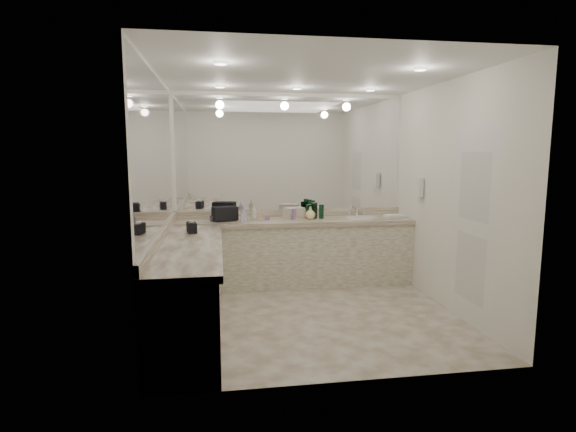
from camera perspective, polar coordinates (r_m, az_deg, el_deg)
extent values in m
plane|color=beige|center=(5.14, 2.94, -12.37)|extent=(3.20, 3.20, 0.00)
plane|color=white|center=(4.89, 3.17, 17.56)|extent=(3.20, 3.20, 0.00)
cube|color=white|center=(6.31, 0.26, 3.57)|extent=(3.20, 0.02, 2.60)
cube|color=white|center=(4.78, -16.09, 1.83)|extent=(0.02, 3.00, 2.60)
cube|color=white|center=(5.40, 19.92, 2.34)|extent=(0.02, 3.00, 2.60)
cube|color=silver|center=(6.15, 0.70, -4.84)|extent=(3.20, 0.60, 0.84)
cube|color=beige|center=(6.06, 0.72, -0.71)|extent=(3.20, 0.64, 0.06)
cube|color=silver|center=(4.63, -12.40, -9.36)|extent=(0.60, 2.40, 0.84)
cube|color=beige|center=(4.52, -12.45, -3.91)|extent=(0.64, 2.42, 0.06)
cube|color=beige|center=(6.33, 0.29, 0.40)|extent=(3.20, 0.04, 0.10)
cube|color=beige|center=(4.83, -15.69, -2.30)|extent=(0.04, 3.00, 0.10)
cube|color=white|center=(6.28, 0.28, 7.89)|extent=(3.12, 0.01, 1.55)
cube|color=white|center=(4.75, -16.17, 7.53)|extent=(0.01, 2.92, 1.55)
cylinder|color=white|center=(6.29, 9.27, -0.26)|extent=(0.44, 0.44, 0.03)
cube|color=silver|center=(6.48, 8.72, 0.66)|extent=(0.24, 0.16, 0.14)
cube|color=white|center=(6.00, 16.37, 3.50)|extent=(0.06, 0.10, 0.24)
cube|color=white|center=(4.99, 22.39, -1.10)|extent=(0.02, 0.82, 2.10)
cube|color=black|center=(5.96, -8.02, 0.22)|extent=(0.35, 0.28, 0.18)
cube|color=black|center=(5.15, -12.13, -1.48)|extent=(0.13, 0.22, 0.11)
cube|color=beige|center=(6.13, 0.75, 0.39)|extent=(0.30, 0.25, 0.15)
cube|color=white|center=(6.40, 13.32, 0.00)|extent=(0.27, 0.20, 0.04)
cylinder|color=white|center=(5.16, -12.13, -1.33)|extent=(0.06, 0.06, 0.13)
imported|color=beige|center=(6.05, -4.39, 0.58)|extent=(0.10, 0.10, 0.22)
imported|color=silver|center=(5.90, -5.67, 0.17)|extent=(0.08, 0.08, 0.17)
imported|color=#FFE593|center=(6.08, 2.85, 0.41)|extent=(0.18, 0.18, 0.17)
cylinder|color=#104A29|center=(6.12, 4.26, 0.56)|extent=(0.07, 0.07, 0.19)
cylinder|color=#104A29|center=(6.18, 2.63, 0.59)|extent=(0.07, 0.07, 0.18)
cylinder|color=#104A29|center=(6.20, 3.45, 0.76)|extent=(0.06, 0.06, 0.21)
cylinder|color=#104A29|center=(6.15, 3.00, 0.55)|extent=(0.06, 0.06, 0.18)
cylinder|color=#104A29|center=(6.12, 3.27, 0.68)|extent=(0.07, 0.07, 0.22)
cylinder|color=#9966B2|center=(5.98, -2.68, -0.24)|extent=(0.06, 0.06, 0.06)
cylinder|color=#3F3F4C|center=(6.12, 0.77, 0.11)|extent=(0.05, 0.05, 0.09)
cylinder|color=#9966B2|center=(6.01, 0.81, 0.20)|extent=(0.05, 0.05, 0.15)
cylinder|color=silver|center=(6.15, 3.12, 0.03)|extent=(0.06, 0.06, 0.07)
cylinder|color=#9966B2|center=(6.18, 0.44, 0.22)|extent=(0.05, 0.05, 0.10)
cylinder|color=white|center=(6.00, -8.45, -0.22)|extent=(0.06, 0.06, 0.08)
cylinder|color=#3F3F4C|center=(5.98, -9.61, -0.29)|extent=(0.07, 0.07, 0.07)
cylinder|color=#E0B28C|center=(6.13, -3.06, -0.02)|extent=(0.05, 0.05, 0.07)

